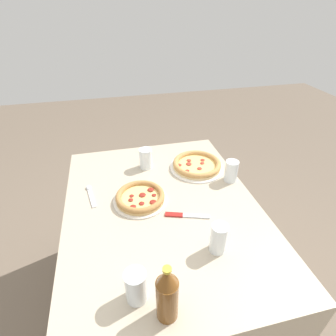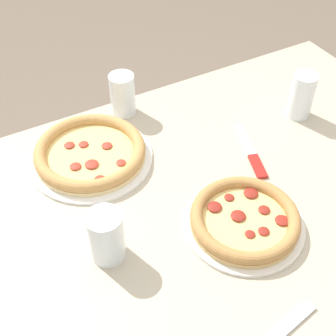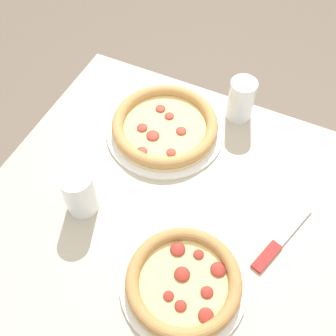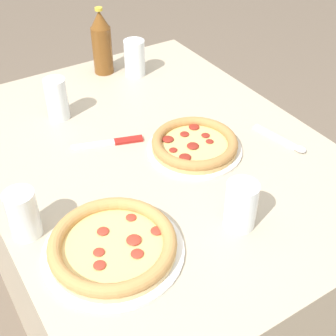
% 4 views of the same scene
% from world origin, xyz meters
% --- Properties ---
extents(ground_plane, '(8.00, 8.00, 0.00)m').
position_xyz_m(ground_plane, '(0.00, 0.00, 0.00)').
color(ground_plane, '#6B5B4C').
extents(table, '(1.20, 0.91, 0.77)m').
position_xyz_m(table, '(0.00, 0.00, 0.38)').
color(table, '#B7A88E').
rests_on(table, ground_plane).
extents(pizza_salami, '(0.26, 0.26, 0.04)m').
position_xyz_m(pizza_salami, '(0.07, 0.10, 0.79)').
color(pizza_salami, silver).
rests_on(pizza_salami, table).
extents(pizza_pepperoni, '(0.31, 0.31, 0.04)m').
position_xyz_m(pizza_pepperoni, '(0.28, -0.26, 0.79)').
color(pizza_pepperoni, white).
rests_on(pizza_pepperoni, table).
extents(glass_orange_juice, '(0.07, 0.07, 0.13)m').
position_xyz_m(glass_orange_juice, '(-0.30, -0.16, 0.82)').
color(glass_orange_juice, white).
rests_on(glass_orange_juice, table).
extents(glass_water, '(0.07, 0.07, 0.12)m').
position_xyz_m(glass_water, '(0.35, 0.02, 0.82)').
color(glass_water, white).
rests_on(glass_water, table).
extents(glass_mango_juice, '(0.07, 0.07, 0.12)m').
position_xyz_m(glass_mango_juice, '(-0.42, 0.18, 0.82)').
color(glass_mango_juice, white).
rests_on(glass_mango_juice, table).
extents(glass_iced_tea, '(0.07, 0.07, 0.12)m').
position_xyz_m(glass_iced_tea, '(0.12, -0.40, 0.82)').
color(glass_iced_tea, white).
rests_on(glass_iced_tea, table).
extents(beer_bottle, '(0.07, 0.07, 0.23)m').
position_xyz_m(beer_bottle, '(-0.49, 0.09, 0.88)').
color(beer_bottle, brown).
rests_on(beer_bottle, table).
extents(knife, '(0.09, 0.20, 0.01)m').
position_xyz_m(knife, '(-0.09, -0.09, 0.77)').
color(knife, maroon).
rests_on(knife, table).
extents(spoon, '(0.18, 0.06, 0.01)m').
position_xyz_m(spoon, '(0.18, 0.34, 0.77)').
color(spoon, silver).
rests_on(spoon, table).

